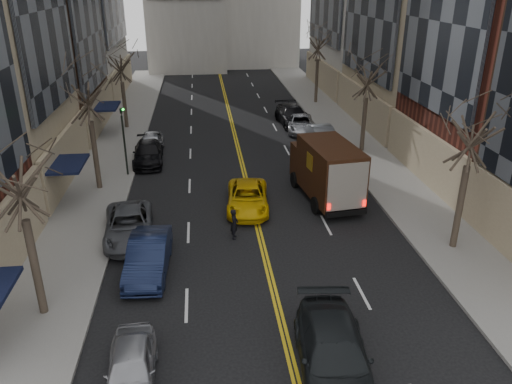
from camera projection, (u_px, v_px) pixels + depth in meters
sidewalk_left at (114, 151)px, 36.05m from camera, size 4.00×66.00×0.15m
sidewalk_right at (356, 142)px, 37.89m from camera, size 4.00×66.00×0.15m
tree_lf_near at (13, 159)px, 16.30m from camera, size 3.20×3.20×8.41m
tree_lf_mid at (85, 78)px, 27.09m from camera, size 3.20×3.20×8.91m
tree_lf_far at (119, 54)px, 39.16m from camera, size 3.20×3.20×8.12m
tree_rt_near at (476, 114)px, 20.75m from camera, size 3.20×3.20×8.71m
tree_rt_mid at (369, 65)px, 33.62m from camera, size 3.20×3.20×8.32m
tree_rt_far at (319, 33)px, 47.05m from camera, size 3.20×3.20×9.11m
traffic_signal at (124, 134)px, 30.56m from camera, size 0.29×0.26×4.70m
ups_truck at (326, 171)px, 27.82m from camera, size 3.13×6.47×3.41m
observer_sedan at (334, 355)px, 15.64m from camera, size 2.72×5.63×1.58m
taxi at (248, 198)px, 27.05m from camera, size 2.59×4.90×1.31m
pedestrian at (234, 224)px, 23.96m from camera, size 0.47×0.62×1.53m
parked_lf_a at (131, 368)px, 15.34m from camera, size 1.68×3.85×1.29m
parked_lf_b at (148, 256)px, 21.20m from camera, size 1.83×4.70×1.53m
parked_lf_c at (129, 225)px, 24.00m from camera, size 2.78×5.15×1.37m
parked_lf_d at (148, 153)px, 33.76m from camera, size 2.15×4.85×1.38m
parked_lf_e at (151, 143)px, 35.65m from camera, size 1.72×4.21×1.43m
parked_rt_a at (322, 137)px, 37.00m from camera, size 1.87×4.62×1.49m
parked_rt_b at (300, 124)px, 40.58m from camera, size 2.62×4.90×1.31m
parked_rt_c at (292, 116)px, 42.33m from camera, size 2.63×5.62×1.59m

